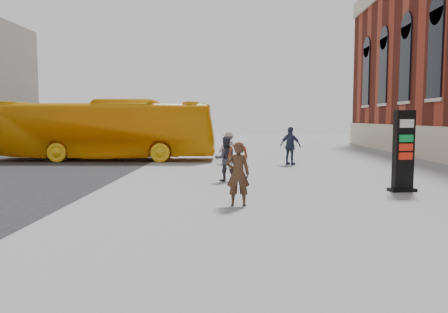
{
  "coord_description": "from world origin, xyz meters",
  "views": [
    {
      "loc": [
        -0.7,
        -11.01,
        2.2
      ],
      "look_at": [
        -1.05,
        0.87,
        1.16
      ],
      "focal_mm": 35.0,
      "sensor_mm": 36.0,
      "label": 1
    }
  ],
  "objects_px": {
    "info_pylon": "(403,151)",
    "pedestrian_c": "(290,146)",
    "bus": "(107,130)",
    "woman": "(238,173)",
    "pedestrian_a": "(225,159)",
    "pedestrian_b": "(229,148)"
  },
  "relations": [
    {
      "from": "info_pylon",
      "to": "pedestrian_c",
      "type": "xyz_separation_m",
      "value": [
        -2.47,
        7.42,
        -0.31
      ]
    },
    {
      "from": "woman",
      "to": "pedestrian_a",
      "type": "height_order",
      "value": "woman"
    },
    {
      "from": "woman",
      "to": "bus",
      "type": "relative_size",
      "value": 0.14
    },
    {
      "from": "woman",
      "to": "pedestrian_c",
      "type": "distance_m",
      "value": 10.05
    },
    {
      "from": "bus",
      "to": "pedestrian_c",
      "type": "relative_size",
      "value": 6.28
    },
    {
      "from": "pedestrian_b",
      "to": "info_pylon",
      "type": "bearing_deg",
      "value": 134.46
    },
    {
      "from": "pedestrian_c",
      "to": "woman",
      "type": "bearing_deg",
      "value": 109.78
    },
    {
      "from": "pedestrian_b",
      "to": "pedestrian_a",
      "type": "bearing_deg",
      "value": 100.64
    },
    {
      "from": "info_pylon",
      "to": "pedestrian_b",
      "type": "bearing_deg",
      "value": 113.61
    },
    {
      "from": "woman",
      "to": "pedestrian_b",
      "type": "height_order",
      "value": "woman"
    },
    {
      "from": "bus",
      "to": "info_pylon",
      "type": "bearing_deg",
      "value": -130.03
    },
    {
      "from": "pedestrian_a",
      "to": "pedestrian_c",
      "type": "relative_size",
      "value": 0.86
    },
    {
      "from": "info_pylon",
      "to": "bus",
      "type": "height_order",
      "value": "bus"
    },
    {
      "from": "info_pylon",
      "to": "pedestrian_c",
      "type": "height_order",
      "value": "info_pylon"
    },
    {
      "from": "pedestrian_a",
      "to": "bus",
      "type": "bearing_deg",
      "value": -61.54
    },
    {
      "from": "info_pylon",
      "to": "pedestrian_a",
      "type": "height_order",
      "value": "info_pylon"
    },
    {
      "from": "woman",
      "to": "pedestrian_c",
      "type": "relative_size",
      "value": 0.89
    },
    {
      "from": "bus",
      "to": "woman",
      "type": "bearing_deg",
      "value": -150.97
    },
    {
      "from": "pedestrian_a",
      "to": "woman",
      "type": "bearing_deg",
      "value": 83.59
    },
    {
      "from": "info_pylon",
      "to": "woman",
      "type": "bearing_deg",
      "value": -165.09
    },
    {
      "from": "bus",
      "to": "pedestrian_a",
      "type": "relative_size",
      "value": 7.28
    },
    {
      "from": "info_pylon",
      "to": "pedestrian_c",
      "type": "distance_m",
      "value": 7.82
    }
  ]
}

